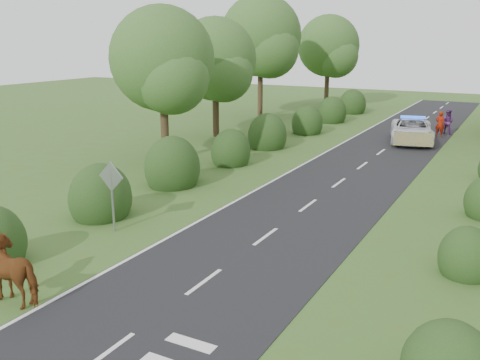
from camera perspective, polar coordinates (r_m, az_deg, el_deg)
The scene contains 13 objects.
ground at distance 15.31m, azimuth -3.85°, elevation -10.84°, with size 120.00×120.00×0.00m, color #445D24.
road at distance 28.43m, azimuth 12.37°, elevation 1.08°, with size 6.00×70.00×0.02m, color black.
road_markings at distance 26.99m, azimuth 7.88°, elevation 0.59°, with size 4.96×70.00×0.01m.
hedgerow_left at distance 27.80m, azimuth -2.50°, elevation 2.67°, with size 2.75×50.41×3.00m.
tree_left_a at distance 29.12m, azimuth -8.05°, elevation 12.22°, with size 5.74×5.60×8.38m.
tree_left_b at distance 36.64m, azimuth -2.44°, elevation 12.41°, with size 5.74×5.60×8.07m.
tree_left_c at distance 46.08m, azimuth 2.48°, elevation 14.78°, with size 6.97×6.80×10.22m.
tree_left_d at distance 54.43m, azimuth 9.62°, elevation 13.67°, with size 6.15×6.00×8.89m.
road_sign at distance 19.10m, azimuth -13.53°, elevation -0.65°, with size 1.06×0.08×2.53m.
cow at distance 15.19m, azimuth -22.44°, elevation -9.30°, with size 1.05×1.99×1.41m, color #5F3018.
police_van at distance 36.90m, azimuth 17.86°, elevation 5.07°, with size 3.80×6.10×1.71m.
pedestrian_red at distance 39.58m, azimuth 20.56°, elevation 5.62°, with size 0.64×0.42×1.77m, color maroon.
pedestrian_purple at distance 40.84m, azimuth 21.26°, elevation 5.79°, with size 0.85×0.66×1.74m, color #5C2A6E.
Camera 1 is at (7.40, -11.64, 6.65)m, focal length 40.00 mm.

